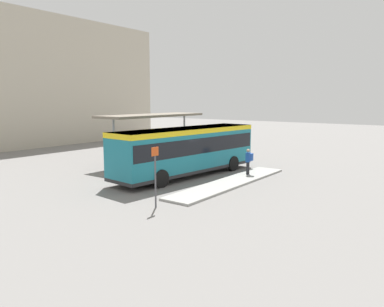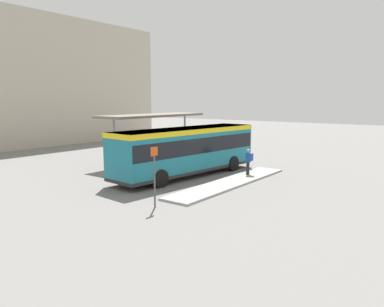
{
  "view_description": "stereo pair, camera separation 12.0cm",
  "coord_description": "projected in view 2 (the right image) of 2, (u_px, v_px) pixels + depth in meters",
  "views": [
    {
      "loc": [
        -19.01,
        -14.51,
        4.92
      ],
      "look_at": [
        0.55,
        0.0,
        1.4
      ],
      "focal_mm": 35.0,
      "sensor_mm": 36.0,
      "label": 1
    },
    {
      "loc": [
        -18.93,
        -14.6,
        4.92
      ],
      "look_at": [
        0.55,
        0.0,
        1.4
      ],
      "focal_mm": 35.0,
      "sensor_mm": 36.0,
      "label": 2
    }
  ],
  "objects": [
    {
      "name": "curb_island",
      "position": [
        231.0,
        182.0,
        22.1
      ],
      "size": [
        10.77,
        1.8,
        0.12
      ],
      "color": "#9E9E99",
      "rests_on": "ground_plane"
    },
    {
      "name": "city_bus",
      "position": [
        187.0,
        148.0,
        24.11
      ],
      "size": [
        11.22,
        3.59,
        3.11
      ],
      "rotation": [
        0.0,
        0.0,
        -0.1
      ],
      "color": "#197284",
      "rests_on": "ground_plane"
    },
    {
      "name": "potted_planter_near_shelter",
      "position": [
        140.0,
        165.0,
        24.86
      ],
      "size": [
        0.85,
        0.85,
        1.22
      ],
      "color": "slate",
      "rests_on": "ground_plane"
    },
    {
      "name": "bicycle_white",
      "position": [
        223.0,
        152.0,
        32.74
      ],
      "size": [
        0.48,
        1.6,
        0.69
      ],
      "rotation": [
        0.0,
        0.0,
        -1.69
      ],
      "color": "black",
      "rests_on": "ground_plane"
    },
    {
      "name": "station_building",
      "position": [
        19.0,
        83.0,
        43.51
      ],
      "size": [
        28.79,
        14.97,
        13.73
      ],
      "color": "#BCB29E",
      "rests_on": "ground_plane"
    },
    {
      "name": "platform_sign",
      "position": [
        155.0,
        174.0,
        16.99
      ],
      "size": [
        0.44,
        0.08,
        2.8
      ],
      "color": "#4C4C51",
      "rests_on": "ground_plane"
    },
    {
      "name": "ground_plane",
      "position": [
        187.0,
        176.0,
        24.37
      ],
      "size": [
        120.0,
        120.0,
        0.0
      ],
      "primitive_type": "plane",
      "color": "slate"
    },
    {
      "name": "station_shelter",
      "position": [
        153.0,
        116.0,
        29.28
      ],
      "size": [
        9.53,
        2.85,
        3.78
      ],
      "color": "#706656",
      "rests_on": "ground_plane"
    },
    {
      "name": "bicycle_yellow",
      "position": [
        218.0,
        151.0,
        33.41
      ],
      "size": [
        0.48,
        1.57,
        0.68
      ],
      "rotation": [
        0.0,
        0.0,
        -1.49
      ],
      "color": "black",
      "rests_on": "ground_plane"
    },
    {
      "name": "pedestrian_waiting",
      "position": [
        249.0,
        160.0,
        24.08
      ],
      "size": [
        0.44,
        0.47,
        1.66
      ],
      "rotation": [
        0.0,
        0.0,
        1.75
      ],
      "color": "#232328",
      "rests_on": "curb_island"
    }
  ]
}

